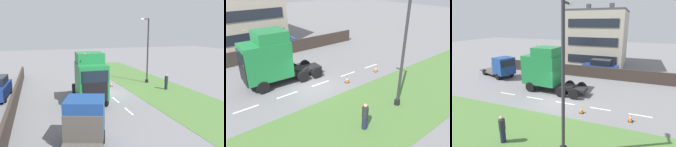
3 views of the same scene
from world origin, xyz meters
TOP-DOWN VIEW (x-y plane):
  - ground_plane at (0.00, 0.00)m, footprint 120.00×120.00m
  - grass_verge at (-6.00, 0.00)m, footprint 7.00×44.00m
  - lane_markings at (0.00, -0.70)m, footprint 0.16×14.60m
  - boundary_wall at (9.00, 0.00)m, footprint 0.25×24.00m
  - building_block at (17.57, 0.03)m, footprint 9.99×8.76m
  - lorry_cab at (2.50, 2.64)m, footprint 2.92×6.97m
  - parked_car at (10.80, -1.74)m, footprint 2.18×4.89m
  - lamp_post at (-6.28, -3.06)m, footprint 1.32×0.41m
  - pedestrian at (-6.77, 0.74)m, footprint 0.39×0.39m
  - traffic_cone_lead at (-1.30, -2.65)m, footprint 0.36×0.36m
  - traffic_cone_trailing at (-1.25, -6.42)m, footprint 0.36×0.36m

SIDE VIEW (x-z plane):
  - ground_plane at x=0.00m, z-range 0.00..0.00m
  - lane_markings at x=0.00m, z-range 0.00..0.00m
  - grass_verge at x=-6.00m, z-range 0.00..0.01m
  - traffic_cone_lead at x=-1.30m, z-range -0.01..0.57m
  - traffic_cone_trailing at x=-1.25m, z-range -0.01..0.57m
  - boundary_wall at x=9.00m, z-range 0.00..1.52m
  - pedestrian at x=-6.77m, z-range -0.01..1.75m
  - parked_car at x=10.80m, z-range -0.04..2.15m
  - lorry_cab at x=2.50m, z-range -0.06..4.75m
  - lamp_post at x=-6.28m, z-range -0.37..7.75m
  - building_block at x=17.57m, z-range -0.54..9.65m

